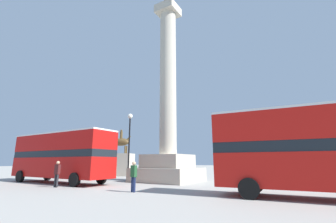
% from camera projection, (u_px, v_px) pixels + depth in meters
% --- Properties ---
extents(ground_plane, '(200.00, 200.00, 0.00)m').
position_uv_depth(ground_plane, '(168.00, 181.00, 20.55)').
color(ground_plane, '#9E9B93').
extents(monument_column, '(5.39, 5.39, 19.33)m').
position_uv_depth(monument_column, '(168.00, 121.00, 21.78)').
color(monument_column, '#ADA593').
rests_on(monument_column, ground_plane).
extents(bus_a, '(10.76, 2.84, 4.21)m').
position_uv_depth(bus_a, '(61.00, 155.00, 19.50)').
color(bus_a, '#A80F0C').
rests_on(bus_a, ground_plane).
extents(bus_b, '(11.40, 3.62, 4.40)m').
position_uv_depth(bus_b, '(336.00, 147.00, 10.61)').
color(bus_b, '#B7140F').
rests_on(bus_b, ground_plane).
extents(equestrian_statue, '(3.88, 3.33, 6.05)m').
position_uv_depth(equestrian_statue, '(120.00, 162.00, 29.46)').
color(equestrian_statue, '#ADA593').
rests_on(equestrian_statue, ground_plane).
extents(street_lamp, '(0.49, 0.49, 6.45)m').
position_uv_depth(street_lamp, '(129.00, 139.00, 21.88)').
color(street_lamp, black).
rests_on(street_lamp, ground_plane).
extents(pedestrian_near_lamp, '(0.50, 0.33, 1.78)m').
position_uv_depth(pedestrian_near_lamp, '(134.00, 174.00, 13.49)').
color(pedestrian_near_lamp, '#192347').
rests_on(pedestrian_near_lamp, ground_plane).
extents(pedestrian_by_plinth, '(0.48, 0.24, 1.81)m').
position_uv_depth(pedestrian_by_plinth, '(57.00, 172.00, 16.05)').
color(pedestrian_by_plinth, '#28282D').
rests_on(pedestrian_by_plinth, ground_plane).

